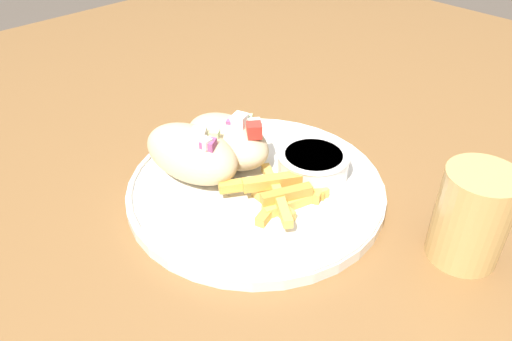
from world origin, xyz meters
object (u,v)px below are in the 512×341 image
(plate, at_px, (256,187))
(pita_sandwich_near, at_px, (192,153))
(water_glass, at_px, (471,220))
(sauce_ramekin, at_px, (313,163))
(fries_pile, at_px, (280,193))
(pita_sandwich_far, at_px, (228,140))

(plate, relative_size, pita_sandwich_near, 2.20)
(water_glass, bearing_deg, sauce_ramekin, -173.46)
(plate, height_order, pita_sandwich_near, pita_sandwich_near)
(water_glass, bearing_deg, fries_pile, -154.66)
(plate, distance_m, pita_sandwich_near, 0.09)
(plate, xyz_separation_m, pita_sandwich_far, (-0.06, 0.01, 0.03))
(pita_sandwich_near, height_order, water_glass, water_glass)
(pita_sandwich_near, distance_m, pita_sandwich_far, 0.05)
(pita_sandwich_near, relative_size, water_glass, 1.36)
(fries_pile, relative_size, water_glass, 1.06)
(pita_sandwich_far, xyz_separation_m, sauce_ramekin, (0.10, 0.05, -0.01))
(pita_sandwich_near, bearing_deg, sauce_ramekin, 36.71)
(sauce_ramekin, bearing_deg, plate, -118.74)
(plate, xyz_separation_m, sauce_ramekin, (0.03, 0.06, 0.02))
(plate, height_order, pita_sandwich_far, pita_sandwich_far)
(water_glass, bearing_deg, pita_sandwich_near, -156.39)
(pita_sandwich_far, relative_size, sauce_ramekin, 1.44)
(pita_sandwich_far, bearing_deg, fries_pile, -6.73)
(pita_sandwich_near, relative_size, pita_sandwich_far, 1.10)
(pita_sandwich_far, height_order, water_glass, water_glass)
(plate, distance_m, pita_sandwich_far, 0.07)
(pita_sandwich_far, height_order, sauce_ramekin, pita_sandwich_far)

